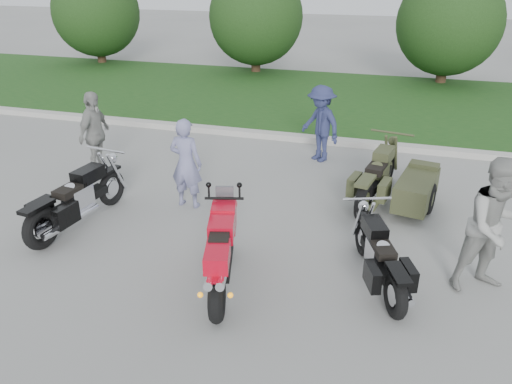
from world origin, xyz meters
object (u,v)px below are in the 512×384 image
(sportbike_red, at_px, (221,251))
(cruiser_right, at_px, (381,260))
(cruiser_sidecar, at_px, (399,185))
(person_denim, at_px, (321,124))
(person_grey, at_px, (495,227))
(person_stripe, at_px, (186,163))
(cruiser_left, at_px, (75,202))
(person_back, at_px, (95,134))

(sportbike_red, bearing_deg, cruiser_right, 2.41)
(cruiser_sidecar, distance_m, person_denim, 2.71)
(person_grey, bearing_deg, sportbike_red, 168.62)
(person_stripe, distance_m, person_denim, 3.55)
(person_stripe, bearing_deg, person_denim, -119.65)
(person_grey, bearing_deg, cruiser_left, 152.78)
(cruiser_left, height_order, cruiser_sidecar, cruiser_sidecar)
(person_back, bearing_deg, person_stripe, -111.91)
(sportbike_red, distance_m, person_back, 4.97)
(cruiser_left, height_order, cruiser_right, cruiser_left)
(cruiser_left, bearing_deg, person_back, 120.70)
(cruiser_sidecar, bearing_deg, cruiser_left, -144.72)
(cruiser_right, xyz_separation_m, cruiser_sidecar, (0.15, 2.59, 0.02))
(sportbike_red, distance_m, person_denim, 5.27)
(cruiser_right, height_order, person_back, person_back)
(person_stripe, relative_size, person_back, 0.94)
(sportbike_red, bearing_deg, person_back, 126.09)
(person_grey, bearing_deg, person_stripe, 138.16)
(person_stripe, bearing_deg, cruiser_left, 44.44)
(cruiser_right, relative_size, person_grey, 1.05)
(sportbike_red, xyz_separation_m, person_grey, (3.45, 1.04, 0.37))
(person_stripe, relative_size, person_grey, 0.88)
(cruiser_right, relative_size, person_back, 1.13)
(cruiser_left, relative_size, person_back, 1.35)
(sportbike_red, relative_size, person_stripe, 1.22)
(sportbike_red, relative_size, cruiser_left, 0.85)
(person_back, bearing_deg, cruiser_sidecar, -90.92)
(person_stripe, xyz_separation_m, person_denim, (1.90, 3.00, 0.02))
(cruiser_left, height_order, person_stripe, person_stripe)
(cruiser_left, distance_m, person_denim, 5.48)
(cruiser_right, distance_m, person_denim, 4.88)
(cruiser_right, relative_size, cruiser_sidecar, 0.83)
(sportbike_red, bearing_deg, cruiser_sidecar, 40.32)
(person_denim, bearing_deg, person_back, -115.50)
(person_stripe, bearing_deg, sportbike_red, 126.10)
(cruiser_right, bearing_deg, person_stripe, 134.88)
(cruiser_sidecar, height_order, person_denim, person_denim)
(sportbike_red, relative_size, person_grey, 1.07)
(person_grey, bearing_deg, person_denim, 97.65)
(person_grey, relative_size, person_denim, 1.11)
(person_stripe, height_order, person_back, person_back)
(cruiser_sidecar, bearing_deg, person_back, -167.37)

